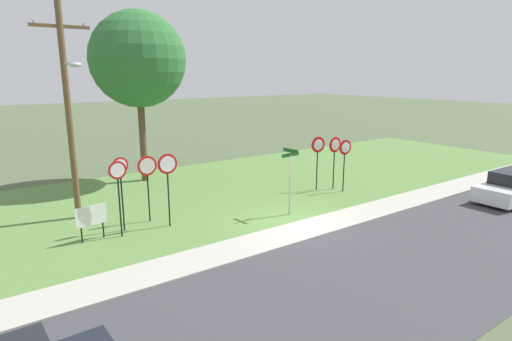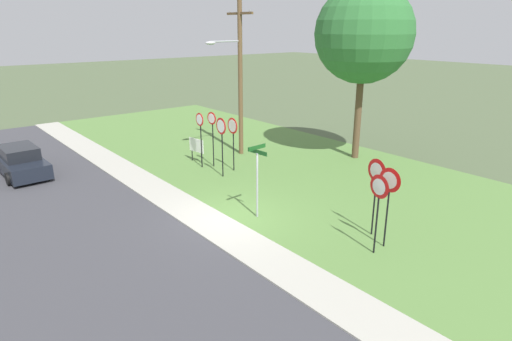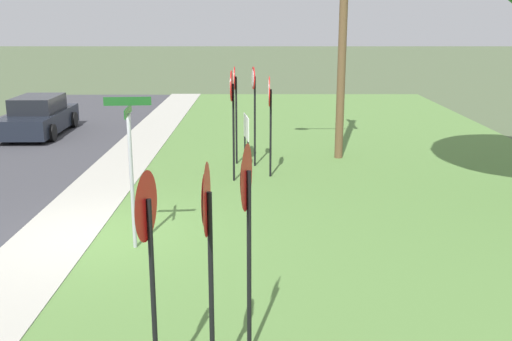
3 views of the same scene
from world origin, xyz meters
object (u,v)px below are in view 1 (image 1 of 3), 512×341
object	(u,v)px
utility_pole	(69,105)
oak_tree_left	(138,60)
stop_sign_near_left	(168,174)
stop_sign_far_left	(121,179)
stop_sign_far_center	(148,174)
yield_sign_near_left	(345,153)
stop_sign_near_right	(118,183)
yield_sign_near_right	(335,150)
notice_board	(91,217)
street_name_post	(290,176)
yield_sign_far_left	(318,150)

from	to	relation	value
utility_pole	oak_tree_left	distance (m)	6.65
stop_sign_near_left	utility_pole	world-z (taller)	utility_pole
stop_sign_far_left	stop_sign_far_center	distance (m)	1.23
yield_sign_near_left	oak_tree_left	xyz separation A→B (m)	(-7.14, 7.97, 4.47)
stop_sign_far_left	oak_tree_left	bearing A→B (deg)	55.92
stop_sign_near_right	yield_sign_near_right	xyz separation A→B (m)	(10.83, 0.08, 0.03)
stop_sign_far_left	notice_board	xyz separation A→B (m)	(-1.20, -0.24, -1.15)
stop_sign_near_right	yield_sign_near_right	size ratio (longest dim) A/B	1.04
stop_sign_far_center	utility_pole	world-z (taller)	utility_pole
stop_sign_near_right	stop_sign_near_left	bearing A→B (deg)	-0.94
yield_sign_near_left	street_name_post	bearing A→B (deg)	-158.61
stop_sign_far_left	notice_board	distance (m)	1.68
stop_sign_far_left	notice_board	bearing A→B (deg)	-176.22
stop_sign_far_left	yield_sign_near_left	bearing A→B (deg)	-13.01
yield_sign_far_left	utility_pole	bearing A→B (deg)	175.95
street_name_post	stop_sign_far_left	bearing A→B (deg)	155.42
yield_sign_near_right	street_name_post	size ratio (longest dim) A/B	0.96
yield_sign_near_left	utility_pole	distance (m)	12.43
yield_sign_near_left	yield_sign_far_left	distance (m)	1.32
yield_sign_near_left	street_name_post	world-z (taller)	street_name_post
stop_sign_far_left	utility_pole	xyz separation A→B (m)	(-1.02, 2.40, 2.58)
street_name_post	notice_board	distance (m)	7.69
stop_sign_far_center	oak_tree_left	bearing A→B (deg)	70.98
yield_sign_near_right	utility_pole	size ratio (longest dim) A/B	0.32
yield_sign_far_left	utility_pole	size ratio (longest dim) A/B	0.32
yield_sign_near_left	utility_pole	bearing A→B (deg)	170.90
notice_board	oak_tree_left	size ratio (longest dim) A/B	0.14
yield_sign_far_left	stop_sign_near_left	bearing A→B (deg)	-167.85
yield_sign_near_left	notice_board	world-z (taller)	yield_sign_near_left
stop_sign_near_right	street_name_post	xyz separation A→B (m)	(6.47, -1.63, -0.32)
yield_sign_far_left	oak_tree_left	distance (m)	10.36
stop_sign_near_right	yield_sign_near_left	size ratio (longest dim) A/B	1.07
stop_sign_far_center	yield_sign_near_left	world-z (taller)	stop_sign_far_center
stop_sign_far_center	notice_board	bearing A→B (deg)	-164.05
stop_sign_near_right	stop_sign_far_center	bearing A→B (deg)	32.68
yield_sign_near_right	yield_sign_far_left	bearing A→B (deg)	154.17
notice_board	stop_sign_far_center	bearing A→B (deg)	7.32
stop_sign_near_left	yield_sign_near_right	distance (m)	8.98
stop_sign_near_left	notice_board	xyz separation A→B (m)	(-2.79, 0.31, -1.24)
yield_sign_near_right	oak_tree_left	xyz separation A→B (m)	(-7.08, 7.36, 4.41)
stop_sign_near_left	yield_sign_far_left	size ratio (longest dim) A/B	1.05
notice_board	oak_tree_left	distance (m)	10.21
stop_sign_near_left	utility_pole	distance (m)	4.65
stop_sign_far_center	yield_sign_near_right	distance (m)	9.44
notice_board	oak_tree_left	xyz separation A→B (m)	(4.69, 7.15, 5.58)
stop_sign_far_left	stop_sign_far_center	world-z (taller)	stop_sign_far_left
oak_tree_left	street_name_post	bearing A→B (deg)	-73.37
yield_sign_near_left	notice_board	bearing A→B (deg)	-176.55
street_name_post	yield_sign_near_right	bearing A→B (deg)	16.08
yield_sign_near_right	street_name_post	distance (m)	4.70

